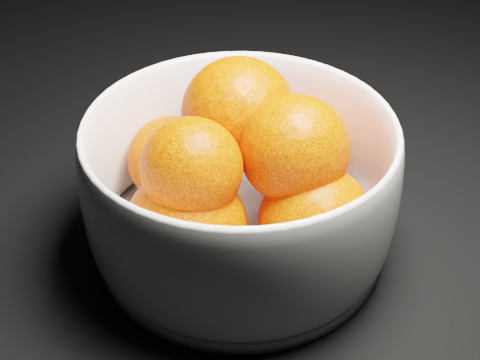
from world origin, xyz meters
name	(u,v)px	position (x,y,z in m)	size (l,w,h in m)	color
ground	(328,49)	(0.00, 0.00, 0.00)	(3.00, 3.00, 0.00)	black
bowl	(240,186)	(-0.25, -0.25, 0.06)	(0.23, 0.23, 0.11)	silver
orange_pile	(245,171)	(-0.25, -0.25, 0.07)	(0.19, 0.19, 0.13)	#EB4009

